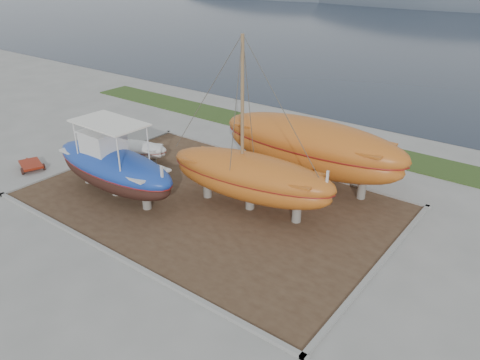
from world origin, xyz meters
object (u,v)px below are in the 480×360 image
Objects in this scene: blue_caique at (112,159)px; orange_bare_hull at (310,153)px; orange_sailboat at (251,129)px; white_dinghy at (134,152)px; red_trailer at (31,166)px.

blue_caique reaches higher than orange_bare_hull.
orange_sailboat is at bearing -101.53° from orange_bare_hull.
orange_bare_hull is (9.89, 3.87, 1.12)m from white_dinghy.
white_dinghy is 0.49× the size of orange_sailboat.
blue_caique is 7.04m from red_trailer.
white_dinghy is 0.40× the size of orange_bare_hull.
orange_sailboat reaches higher than orange_bare_hull.
white_dinghy is 10.67m from orange_bare_hull.
white_dinghy is at bearing 127.72° from blue_caique.
orange_bare_hull is at bearing 49.55° from red_trailer.
orange_sailboat is at bearing 26.32° from blue_caique.
red_trailer is (-6.73, -0.85, -1.88)m from blue_caique.
white_dinghy is at bearing 65.58° from red_trailer.
orange_sailboat is 14.35m from red_trailer.
blue_caique is 10.37m from orange_bare_hull.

